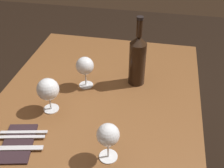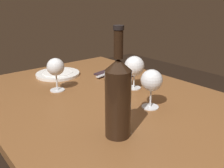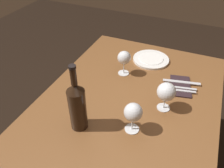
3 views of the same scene
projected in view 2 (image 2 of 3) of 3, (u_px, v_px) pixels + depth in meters
dining_table at (109, 119)px, 1.05m from camera, size 1.30×0.90×0.74m
wine_glass_left at (152, 81)px, 0.92m from camera, size 0.08×0.08×0.15m
wine_glass_right at (134, 67)px, 1.12m from camera, size 0.09×0.09×0.15m
wine_glass_centre at (56, 68)px, 1.09m from camera, size 0.08×0.08×0.15m
wine_bottle at (118, 97)px, 0.72m from camera, size 0.08×0.08×0.33m
dinner_plate at (58, 74)px, 1.35m from camera, size 0.23×0.23×0.02m
folded_napkin at (113, 75)px, 1.34m from camera, size 0.21×0.15×0.01m
fork_inner at (116, 75)px, 1.32m from camera, size 0.05×0.18×0.00m
fork_outer at (119, 76)px, 1.30m from camera, size 0.05×0.18×0.00m
table_knife at (110, 73)px, 1.36m from camera, size 0.06×0.21×0.00m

